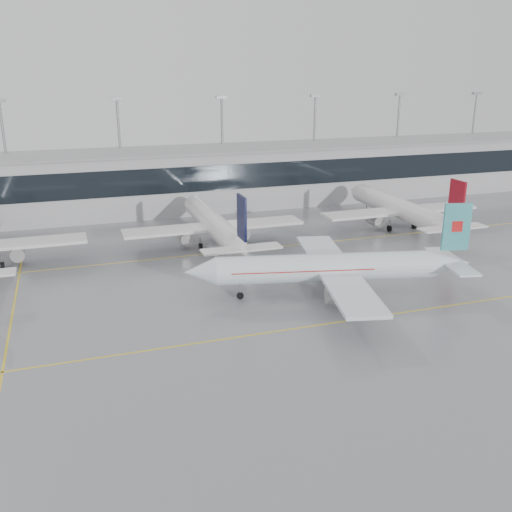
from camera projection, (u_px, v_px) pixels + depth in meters
name	position (u px, v px, depth m)	size (l,w,h in m)	color
ground	(290.00, 329.00, 64.28)	(320.00, 320.00, 0.00)	gray
taxi_line_main	(290.00, 329.00, 64.27)	(120.00, 0.25, 0.01)	yellow
taxi_line_north	(220.00, 253.00, 91.30)	(120.00, 0.25, 0.01)	yellow
taxi_line_cross	(13.00, 313.00, 68.70)	(0.25, 60.00, 0.01)	yellow
terminal	(179.00, 181.00, 118.26)	(180.00, 15.00, 12.00)	#A4A4A8
terminal_glass	(187.00, 180.00, 111.00)	(180.00, 0.20, 5.00)	black
terminal_roof	(178.00, 150.00, 116.33)	(182.00, 16.00, 0.40)	gray
light_masts	(172.00, 141.00, 121.38)	(156.40, 1.00, 22.60)	gray
air_canada_jet	(334.00, 268.00, 72.86)	(37.13, 30.32, 11.84)	silver
parked_jet_c	(214.00, 225.00, 93.47)	(29.64, 36.96, 11.72)	white
parked_jet_d	(400.00, 209.00, 104.07)	(29.64, 36.96, 11.72)	white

